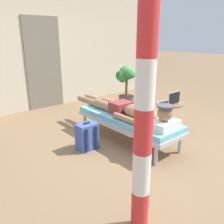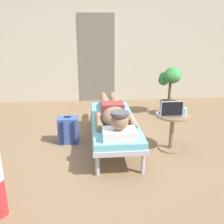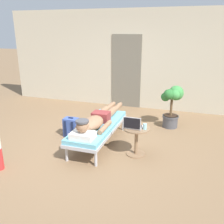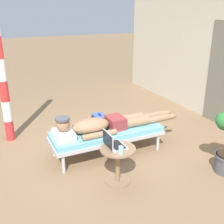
# 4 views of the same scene
# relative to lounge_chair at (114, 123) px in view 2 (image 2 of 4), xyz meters

# --- Properties ---
(ground_plane) EXTENTS (40.00, 40.00, 0.00)m
(ground_plane) POSITION_rel_lounge_chair_xyz_m (-0.07, -0.19, -0.35)
(ground_plane) COLOR #846647
(house_wall_back) EXTENTS (7.60, 0.20, 2.70)m
(house_wall_back) POSITION_rel_lounge_chair_xyz_m (-0.00, 2.71, 1.00)
(house_wall_back) COLOR beige
(house_wall_back) RESTS_ON ground
(house_door_panel) EXTENTS (0.84, 0.03, 2.04)m
(house_door_panel) POSITION_rel_lounge_chair_xyz_m (-0.15, 2.60, 0.67)
(house_door_panel) COLOR #6D6759
(house_door_panel) RESTS_ON ground
(lounge_chair) EXTENTS (0.64, 1.83, 0.42)m
(lounge_chair) POSITION_rel_lounge_chair_xyz_m (0.00, 0.00, 0.00)
(lounge_chair) COLOR #B7B7BC
(lounge_chair) RESTS_ON ground
(person_reclining) EXTENTS (0.53, 2.17, 0.33)m
(person_reclining) POSITION_rel_lounge_chair_xyz_m (0.00, -0.05, 0.17)
(person_reclining) COLOR white
(person_reclining) RESTS_ON lounge_chair
(side_table) EXTENTS (0.48, 0.48, 0.52)m
(side_table) POSITION_rel_lounge_chair_xyz_m (0.81, -0.21, 0.01)
(side_table) COLOR #8C6B4C
(side_table) RESTS_ON ground
(laptop) EXTENTS (0.31, 0.24, 0.23)m
(laptop) POSITION_rel_lounge_chair_xyz_m (0.75, -0.26, 0.24)
(laptop) COLOR silver
(laptop) RESTS_ON side_table
(drink_glass) EXTENTS (0.06, 0.06, 0.10)m
(drink_glass) POSITION_rel_lounge_chair_xyz_m (0.96, -0.24, 0.23)
(drink_glass) COLOR #99D8E5
(drink_glass) RESTS_ON side_table
(backpack) EXTENTS (0.30, 0.26, 0.42)m
(backpack) POSITION_rel_lounge_chair_xyz_m (-0.68, 0.16, -0.15)
(backpack) COLOR #3F59A5
(backpack) RESTS_ON ground
(potted_plant) EXTENTS (0.49, 0.50, 0.96)m
(potted_plant) POSITION_rel_lounge_chair_xyz_m (1.27, 1.37, 0.25)
(potted_plant) COLOR #4C4C51
(potted_plant) RESTS_ON ground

